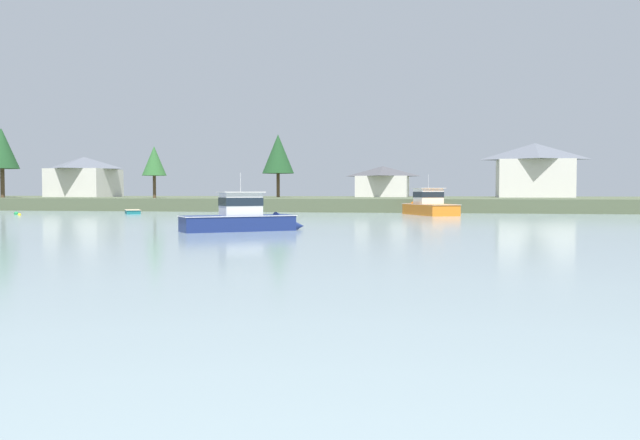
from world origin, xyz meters
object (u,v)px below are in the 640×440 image
(mooring_buoy_green, at_px, (16,214))
(dinghy_teal, at_px, (133,212))
(dinghy_yellow, at_px, (238,219))
(cruiser_orange, at_px, (426,209))
(mooring_buoy_yellow, at_px, (19,215))
(cruiser_navy, at_px, (248,222))

(mooring_buoy_green, bearing_deg, dinghy_teal, 20.47)
(dinghy_yellow, bearing_deg, mooring_buoy_green, 160.48)
(dinghy_teal, bearing_deg, dinghy_yellow, -40.38)
(dinghy_teal, height_order, cruiser_orange, cruiser_orange)
(dinghy_yellow, relative_size, mooring_buoy_yellow, 7.29)
(mooring_buoy_yellow, bearing_deg, mooring_buoy_green, 131.14)
(cruiser_navy, height_order, cruiser_orange, cruiser_orange)
(cruiser_navy, xyz_separation_m, dinghy_teal, (-22.81, 29.29, -0.42))
(cruiser_navy, distance_m, dinghy_teal, 37.13)
(dinghy_teal, height_order, mooring_buoy_yellow, dinghy_teal)
(dinghy_yellow, bearing_deg, cruiser_navy, -69.75)
(dinghy_teal, height_order, dinghy_yellow, dinghy_teal)
(dinghy_teal, bearing_deg, mooring_buoy_yellow, -145.96)
(dinghy_teal, relative_size, dinghy_yellow, 1.41)
(mooring_buoy_yellow, height_order, mooring_buoy_green, mooring_buoy_green)
(mooring_buoy_yellow, bearing_deg, cruiser_navy, -34.57)
(mooring_buoy_green, bearing_deg, cruiser_orange, 9.81)
(mooring_buoy_yellow, distance_m, mooring_buoy_green, 3.01)
(mooring_buoy_yellow, bearing_deg, dinghy_yellow, -16.56)
(mooring_buoy_yellow, bearing_deg, dinghy_teal, 34.04)
(dinghy_yellow, distance_m, mooring_buoy_green, 31.22)
(cruiser_navy, bearing_deg, dinghy_yellow, 110.25)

